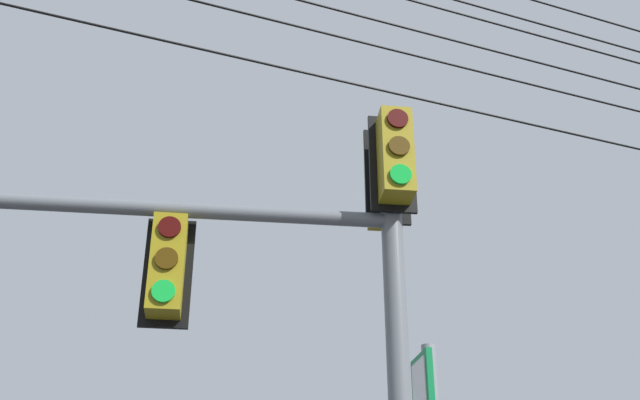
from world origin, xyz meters
The scene contains 2 objects.
signal_mast_assembly centered at (-0.03, 0.36, 4.43)m, with size 2.66×3.42×6.27m.
overhead_wire_span centered at (1.33, -0.94, 7.73)m, with size 22.77×18.64×2.23m.
Camera 1 is at (-5.87, -2.71, 2.04)m, focal length 43.83 mm.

